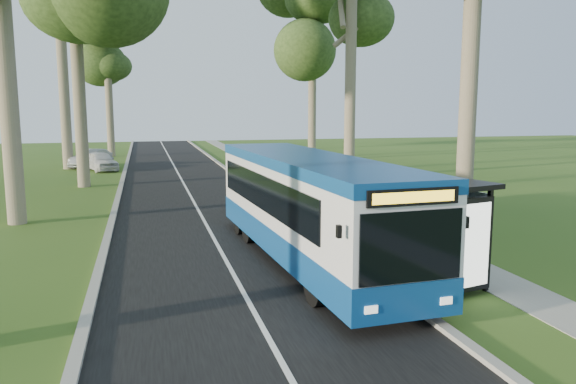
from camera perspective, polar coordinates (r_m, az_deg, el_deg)
name	(u,v)px	position (r m, az deg, el deg)	size (l,w,h in m)	color
ground	(348,259)	(16.71, 6.09, -6.83)	(120.00, 120.00, 0.00)	#315219
road	(196,206)	(25.54, -9.31, -1.46)	(7.00, 100.00, 0.02)	black
kerb_east	(272,202)	(26.07, -1.63, -1.03)	(0.25, 100.00, 0.12)	#9E9B93
kerb_west	(115,209)	(25.47, -17.17, -1.65)	(0.25, 100.00, 0.12)	#9E9B93
centre_line	(196,206)	(25.54, -9.31, -1.44)	(0.12, 100.00, 0.01)	white
footpath	(333,201)	(26.90, 4.62, -0.87)	(1.50, 100.00, 0.02)	gray
bus	(308,208)	(16.08, 2.04, -1.59)	(3.10, 11.70, 3.07)	white
bus_stop_sign	(345,195)	(17.70, 5.85, -0.34)	(0.10, 0.39, 2.74)	gray
bus_shelter	(446,212)	(14.40, 15.71, -1.97)	(2.36, 3.40, 2.65)	black
litter_bin	(344,226)	(18.70, 5.66, -3.47)	(0.60, 0.60, 1.05)	black
car_white	(101,161)	(41.59, -18.47, 3.00)	(1.58, 3.93, 1.34)	silver
car_silver	(91,158)	(44.01, -19.39, 3.24)	(1.42, 4.08, 1.34)	#95989C
tree_west_e	(106,38)	(53.46, -17.99, 14.62)	(5.20, 5.20, 14.01)	#7A6B56
tree_east_d	(313,29)	(47.51, 2.52, 16.25)	(5.20, 5.20, 14.48)	#7A6B56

